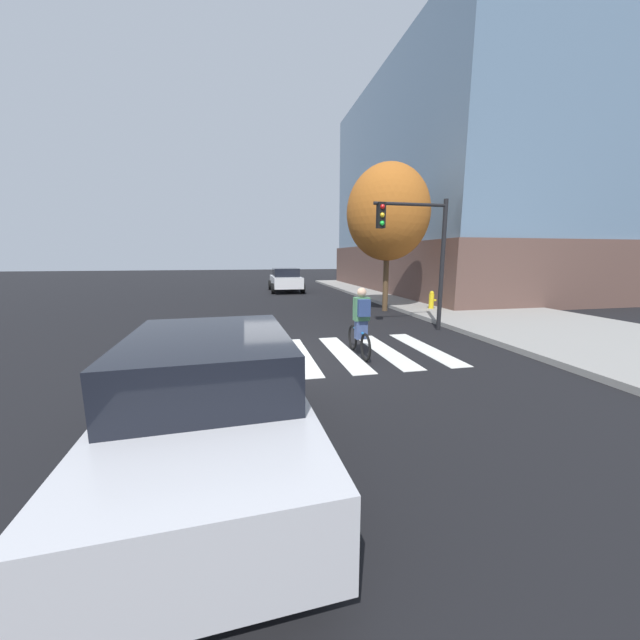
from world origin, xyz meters
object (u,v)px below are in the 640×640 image
object	(u,v)px
sedan_mid	(286,279)
fire_hydrant	(431,300)
cyclist	(361,322)
street_tree_near	(388,213)
sedan_near	(213,397)
traffic_light_near	(420,242)

from	to	relation	value
sedan_mid	fire_hydrant	size ratio (longest dim) A/B	6.05
cyclist	fire_hydrant	bearing A→B (deg)	48.44
street_tree_near	sedan_mid	bearing A→B (deg)	108.88
fire_hydrant	cyclist	bearing A→B (deg)	-131.56
sedan_near	traffic_light_near	world-z (taller)	traffic_light_near
sedan_near	sedan_mid	xyz separation A→B (m)	(3.19, 20.50, 0.02)
street_tree_near	sedan_near	bearing A→B (deg)	-121.59
sedan_near	sedan_mid	distance (m)	20.74
fire_hydrant	street_tree_near	distance (m)	4.26
traffic_light_near	fire_hydrant	bearing A→B (deg)	54.08
cyclist	traffic_light_near	xyz separation A→B (m)	(2.74, 2.44, 2.02)
sedan_mid	traffic_light_near	xyz separation A→B (m)	(2.67, -14.14, 2.02)
traffic_light_near	fire_hydrant	size ratio (longest dim) A/B	5.38
cyclist	traffic_light_near	distance (m)	4.19
fire_hydrant	sedan_near	bearing A→B (deg)	-130.35
fire_hydrant	sedan_mid	bearing A→B (deg)	116.51
sedan_near	cyclist	bearing A→B (deg)	51.58
traffic_light_near	fire_hydrant	world-z (taller)	traffic_light_near
cyclist	fire_hydrant	xyz separation A→B (m)	(5.34, 6.02, -0.31)
sedan_mid	sedan_near	bearing A→B (deg)	-98.84
sedan_near	traffic_light_near	distance (m)	8.88
sedan_near	traffic_light_near	xyz separation A→B (m)	(5.85, 6.36, 2.04)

